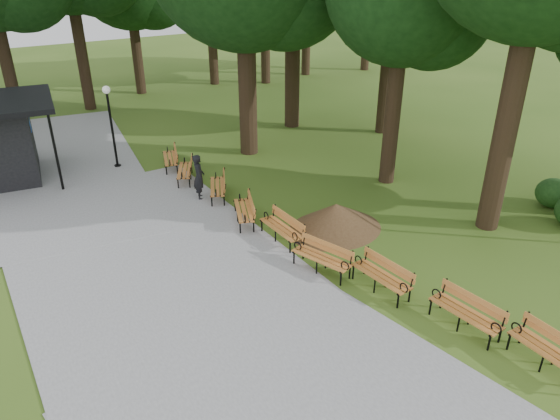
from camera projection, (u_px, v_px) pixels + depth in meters
ground at (342, 286)px, 13.93m from camera, size 100.00×100.00×0.00m
path at (160, 282)px, 14.06m from camera, size 12.00×38.00×0.06m
person at (199, 177)px, 18.65m from camera, size 0.60×0.73×1.72m
lamp_post at (109, 110)px, 20.78m from camera, size 0.32×0.32×3.48m
dirt_mound at (335, 217)px, 16.67m from camera, size 2.75×2.75×0.92m
bench_0 at (550, 352)px, 10.96m from camera, size 0.78×1.94×0.88m
bench_1 at (465, 313)px, 12.18m from camera, size 0.71×1.92×0.88m
bench_2 at (381, 276)px, 13.59m from camera, size 0.68×1.91×0.88m
bench_3 at (321, 258)px, 14.40m from camera, size 1.10×2.00×0.88m
bench_4 at (281, 228)px, 15.99m from camera, size 0.70×1.92×0.88m
bench_5 at (244, 210)px, 17.12m from camera, size 1.38×1.99×0.88m
bench_6 at (217, 187)px, 18.91m from camera, size 1.46×1.98×0.88m
bench_7 at (185, 170)px, 20.35m from camera, size 1.48×1.97×0.88m
bench_8 at (170, 158)px, 21.59m from camera, size 1.26×2.00×0.88m
lawn_tree_5 at (392, 2)px, 23.54m from camera, size 5.15×5.15×8.83m
shrub_1 at (550, 206)px, 18.41m from camera, size 1.24×1.24×1.05m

